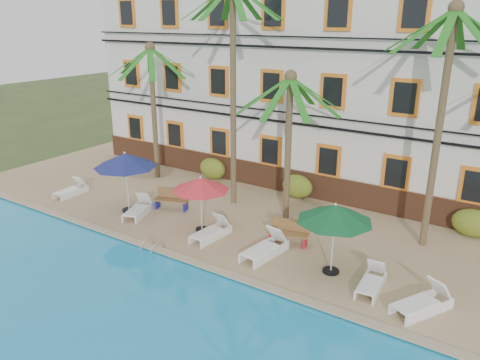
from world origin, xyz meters
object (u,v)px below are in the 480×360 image
Objects in this scene: palm_a at (153,92)px; bench_right at (289,232)px; umbrella_green at (335,214)px; palm_c at (289,124)px; lounger_f at (423,302)px; palm_b at (233,69)px; palm_d at (443,98)px; lounger_e at (371,281)px; bench_left at (172,199)px; umbrella_blue at (125,161)px; lounger_b at (139,209)px; pool_ladder at (153,250)px; umbrella_red at (201,184)px; lounger_d at (265,248)px; lounger_a at (72,190)px; lounger_c at (211,231)px.

palm_a reaches higher than bench_right.
umbrella_green is 2.92m from bench_right.
lounger_f is at bearing -30.00° from palm_c.
palm_b is 6.05× the size of bench_right.
palm_b is at bearing -177.16° from palm_d.
lounger_e is 1.09× the size of bench_left.
umbrella_blue reaches higher than bench_right.
lounger_e is at bearing -1.10° from lounger_b.
pool_ladder is (3.38, -2.12, -2.29)m from umbrella_blue.
lounger_b is at bearing 177.45° from lounger_f.
bench_left is 3.92m from pool_ladder.
palm_d reaches higher than palm_c.
palm_a is at bearing 161.53° from lounger_e.
palm_d is 3.77× the size of umbrella_red.
palm_a is 2.56× the size of umbrella_blue.
lounger_d is 5.80m from bench_left.
lounger_d reaches higher than bench_right.
lounger_d reaches higher than lounger_a.
lounger_e is (10.20, -0.20, -0.02)m from lounger_b.
lounger_b is at bearing 143.06° from pool_ladder.
umbrella_green is 1.24× the size of lounger_f.
umbrella_green is 2.36m from lounger_e.
umbrella_blue is 2.60m from bench_left.
lounger_f is (12.46, -0.59, -2.00)m from umbrella_blue.
lounger_c is 6.29m from lounger_e.
lounger_f is 11.21m from bench_left.
umbrella_green is at bearing 19.22° from pool_ladder.
palm_b is 11.52m from lounger_f.
palm_a is at bearing 68.70° from lounger_a.
umbrella_red is at bearing -22.72° from bench_left.
bench_right is (9.32, -2.98, -4.00)m from palm_a.
palm_c reaches higher than umbrella_blue.
umbrella_red is 1.14× the size of lounger_f.
palm_c is at bearing 27.16° from umbrella_blue.
lounger_c is (-4.84, -0.11, -1.83)m from umbrella_green.
lounger_e is (1.44, -0.25, -1.85)m from umbrella_green.
lounger_b is 1.51m from bench_left.
lounger_b is at bearing 179.16° from lounger_c.
lounger_e is at bearing -20.41° from bench_right.
lounger_f is at bearing -2.55° from lounger_b.
palm_d is 4.28× the size of lounger_f.
lounger_e is (4.80, -3.37, -3.75)m from palm_c.
lounger_b reaches higher than pool_ladder.
palm_b is at bearing 156.90° from lounger_f.
palm_a is 4.38× the size of bench_right.
umbrella_blue is at bearing 178.61° from lounger_e.
lounger_f is at bearing -5.28° from umbrella_red.
umbrella_red is 1.44× the size of bench_left.
palm_a is at bearing 162.28° from lounger_f.
lounger_a is (-7.55, -0.31, -1.67)m from umbrella_red.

